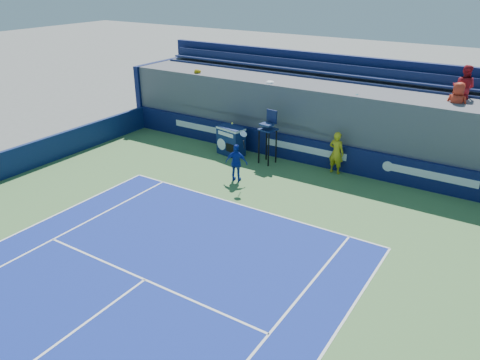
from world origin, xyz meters
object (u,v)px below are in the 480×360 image
Objects in this scene: ball_person at (336,153)px; umpire_chair at (268,131)px; tennis_player at (237,163)px; match_clock at (231,140)px.

ball_person is 0.76× the size of umpire_chair.
tennis_player reaches higher than ball_person.
ball_person is 5.14m from match_clock.
umpire_chair is at bearing 87.88° from tennis_player.
match_clock is (-5.11, -0.59, -0.21)m from ball_person.
tennis_player is at bearing -52.02° from match_clock.
ball_person is 4.41m from tennis_player.
match_clock is at bearing 127.98° from tennis_player.
umpire_chair is (-3.09, -0.56, 0.57)m from ball_person.
umpire_chair reaches higher than match_clock.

